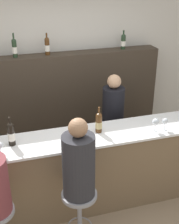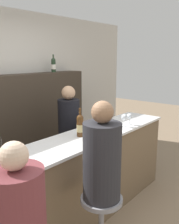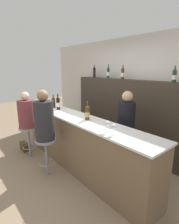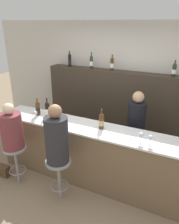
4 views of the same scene
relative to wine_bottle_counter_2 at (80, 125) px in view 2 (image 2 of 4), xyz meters
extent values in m
cube|color=brown|center=(-0.20, -0.04, -0.66)|extent=(3.28, 0.52, 0.99)
cube|color=white|center=(-0.20, -0.04, -0.14)|extent=(3.32, 0.56, 0.03)
cube|color=#382D23|center=(-0.20, 1.32, -0.32)|extent=(3.12, 0.28, 1.66)
cylinder|color=#4C2D14|center=(0.00, 0.00, -0.02)|extent=(0.08, 0.08, 0.21)
cylinder|color=tan|center=(0.00, 0.00, -0.03)|extent=(0.08, 0.08, 0.08)
sphere|color=#4C2D14|center=(0.00, 0.00, 0.08)|extent=(0.08, 0.08, 0.08)
cylinder|color=#4C2D14|center=(0.00, 0.00, 0.15)|extent=(0.02, 0.02, 0.10)
cylinder|color=#233823|center=(0.82, 1.32, 0.60)|extent=(0.07, 0.07, 0.19)
cylinder|color=white|center=(0.82, 1.32, 0.59)|extent=(0.07, 0.07, 0.08)
sphere|color=#233823|center=(0.82, 1.32, 0.70)|extent=(0.07, 0.07, 0.07)
cylinder|color=#233823|center=(0.82, 1.32, 0.75)|extent=(0.02, 0.02, 0.08)
cylinder|color=silver|center=(0.66, -0.17, -0.13)|extent=(0.07, 0.07, 0.00)
cylinder|color=silver|center=(0.66, -0.17, -0.08)|extent=(0.01, 0.01, 0.09)
sphere|color=silver|center=(0.66, -0.17, 0.00)|extent=(0.08, 0.08, 0.08)
cylinder|color=silver|center=(0.78, -0.17, -0.13)|extent=(0.07, 0.07, 0.00)
cylinder|color=silver|center=(0.78, -0.17, -0.09)|extent=(0.01, 0.01, 0.08)
sphere|color=silver|center=(0.78, -0.17, -0.01)|extent=(0.08, 0.08, 0.08)
cylinder|color=brown|center=(-1.26, -0.62, -0.18)|extent=(0.34, 0.34, 0.58)
sphere|color=beige|center=(-1.26, -0.62, 0.20)|extent=(0.17, 0.17, 0.17)
cylinder|color=gray|center=(-0.41, -0.62, -0.49)|extent=(0.38, 0.38, 0.04)
cylinder|color=#28282D|center=(-0.41, -0.62, -0.13)|extent=(0.33, 0.33, 0.68)
sphere|color=#936B4C|center=(-0.41, -0.62, 0.31)|extent=(0.19, 0.19, 0.19)
cylinder|color=black|center=(0.40, 0.57, -0.49)|extent=(0.30, 0.30, 1.33)
sphere|color=tan|center=(0.40, 0.57, 0.27)|extent=(0.19, 0.19, 0.19)
camera|label=1|loc=(-1.05, -3.11, 1.70)|focal=50.00mm
camera|label=2|loc=(-2.02, -1.81, 0.75)|focal=40.00mm
camera|label=3|loc=(2.30, -1.84, 0.75)|focal=28.00mm
camera|label=4|loc=(1.18, -2.81, 1.40)|focal=35.00mm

